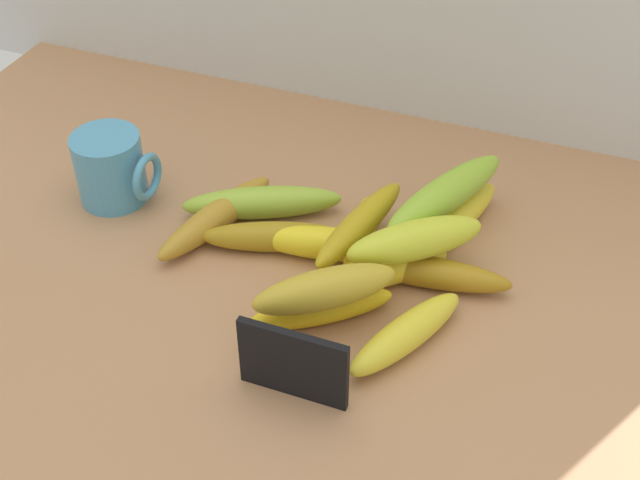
# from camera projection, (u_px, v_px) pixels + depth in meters

# --- Properties ---
(counter_top) EXTENTS (1.10, 0.76, 0.03)m
(counter_top) POSITION_uv_depth(u_px,v_px,m) (254.00, 281.00, 0.97)
(counter_top) COLOR #AE7C54
(counter_top) RESTS_ON ground
(chalkboard_sign) EXTENTS (0.11, 0.02, 0.08)m
(chalkboard_sign) POSITION_uv_depth(u_px,v_px,m) (293.00, 366.00, 0.81)
(chalkboard_sign) COLOR black
(chalkboard_sign) RESTS_ON counter_top
(coffee_mug) EXTENTS (0.10, 0.08, 0.09)m
(coffee_mug) POSITION_uv_depth(u_px,v_px,m) (112.00, 168.00, 1.04)
(coffee_mug) COLOR #4B95BE
(coffee_mug) RESTS_ON counter_top
(banana_0) EXTENTS (0.19, 0.12, 0.04)m
(banana_0) POSITION_uv_depth(u_px,v_px,m) (262.00, 203.00, 1.03)
(banana_0) COLOR #93B935
(banana_0) RESTS_ON counter_top
(banana_1) EXTENTS (0.10, 0.19, 0.04)m
(banana_1) POSITION_uv_depth(u_px,v_px,m) (449.00, 223.00, 1.00)
(banana_1) COLOR yellow
(banana_1) RESTS_ON counter_top
(banana_2) EXTENTS (0.06, 0.16, 0.03)m
(banana_2) POSITION_uv_depth(u_px,v_px,m) (361.00, 238.00, 0.98)
(banana_2) COLOR yellow
(banana_2) RESTS_ON counter_top
(banana_3) EXTENTS (0.14, 0.13, 0.04)m
(banana_3) POSITION_uv_depth(u_px,v_px,m) (385.00, 269.00, 0.94)
(banana_3) COLOR yellow
(banana_3) RESTS_ON counter_top
(banana_4) EXTENTS (0.10, 0.16, 0.04)m
(banana_4) POSITION_uv_depth(u_px,v_px,m) (406.00, 333.00, 0.87)
(banana_4) COLOR yellow
(banana_4) RESTS_ON counter_top
(banana_5) EXTENTS (0.18, 0.09, 0.04)m
(banana_5) POSITION_uv_depth(u_px,v_px,m) (276.00, 237.00, 0.98)
(banana_5) COLOR #A28019
(banana_5) RESTS_ON counter_top
(banana_6) EXTENTS (0.09, 0.19, 0.04)m
(banana_6) POSITION_uv_depth(u_px,v_px,m) (216.00, 217.00, 1.01)
(banana_6) COLOR #AF8325
(banana_6) RESTS_ON counter_top
(banana_7) EXTENTS (0.15, 0.12, 0.03)m
(banana_7) POSITION_uv_depth(u_px,v_px,m) (322.00, 309.00, 0.90)
(banana_7) COLOR yellow
(banana_7) RESTS_ON counter_top
(banana_8) EXTENTS (0.19, 0.06, 0.04)m
(banana_8) POSITION_uv_depth(u_px,v_px,m) (425.00, 271.00, 0.94)
(banana_8) COLOR #A37717
(banana_8) RESTS_ON counter_top
(banana_9) EXTENTS (0.18, 0.08, 0.04)m
(banana_9) POSITION_uv_depth(u_px,v_px,m) (330.00, 244.00, 0.97)
(banana_9) COLOR yellow
(banana_9) RESTS_ON counter_top
(banana_10) EXTENTS (0.15, 0.14, 0.04)m
(banana_10) POSITION_uv_depth(u_px,v_px,m) (415.00, 240.00, 0.92)
(banana_10) COLOR gold
(banana_10) RESTS_ON banana_8
(banana_11) EXTENTS (0.15, 0.13, 0.04)m
(banana_11) POSITION_uv_depth(u_px,v_px,m) (325.00, 289.00, 0.86)
(banana_11) COLOR gold
(banana_11) RESTS_ON banana_7
(banana_12) EXTENTS (0.12, 0.20, 0.04)m
(banana_12) POSITION_uv_depth(u_px,v_px,m) (446.00, 194.00, 0.97)
(banana_12) COLOR #90BA30
(banana_12) RESTS_ON banana_1
(banana_13) EXTENTS (0.07, 0.18, 0.03)m
(banana_13) POSITION_uv_depth(u_px,v_px,m) (360.00, 224.00, 0.95)
(banana_13) COLOR #B49517
(banana_13) RESTS_ON banana_2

